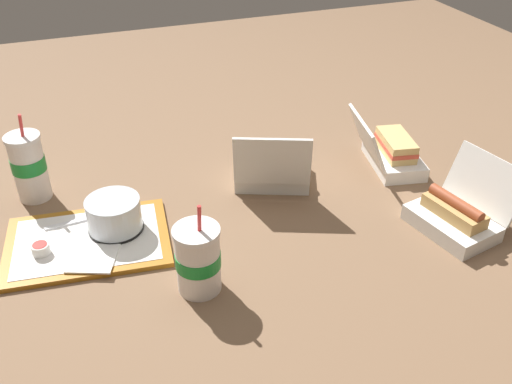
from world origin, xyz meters
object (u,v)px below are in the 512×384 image
(ketchup_cup, at_px, (41,248))
(plastic_fork, at_px, (68,223))
(clamshell_hotdog_back, at_px, (272,169))
(clamshell_hotdog_corner, at_px, (456,215))
(food_tray, at_px, (88,241))
(cake_container, at_px, (114,215))
(soda_cup_corner, at_px, (29,166))
(clamshell_sandwich_right, at_px, (391,152))
(soda_cup_right, at_px, (198,259))

(ketchup_cup, relative_size, plastic_fork, 0.36)
(plastic_fork, relative_size, clamshell_hotdog_back, 0.44)
(clamshell_hotdog_corner, bearing_deg, clamshell_hotdog_back, 134.43)
(food_tray, distance_m, cake_container, 0.08)
(ketchup_cup, xyz_separation_m, clamshell_hotdog_back, (0.60, 0.12, 0.01))
(food_tray, relative_size, clamshell_hotdog_corner, 1.72)
(soda_cup_corner, bearing_deg, clamshell_sandwich_right, -10.49)
(soda_cup_corner, distance_m, soda_cup_right, 0.57)
(ketchup_cup, bearing_deg, clamshell_sandwich_right, 5.35)
(plastic_fork, distance_m, soda_cup_right, 0.39)
(food_tray, bearing_deg, soda_cup_corner, 113.00)
(clamshell_hotdog_back, height_order, soda_cup_right, soda_cup_right)
(plastic_fork, relative_size, soda_cup_corner, 0.46)
(clamshell_sandwich_right, bearing_deg, clamshell_hotdog_back, 175.06)
(clamshell_hotdog_corner, relative_size, soda_cup_right, 1.09)
(soda_cup_corner, bearing_deg, cake_container, -52.80)
(clamshell_hotdog_corner, bearing_deg, clamshell_sandwich_right, 87.76)
(cake_container, bearing_deg, clamshell_hotdog_back, 11.10)
(cake_container, relative_size, soda_cup_right, 0.61)
(cake_container, height_order, ketchup_cup, cake_container)
(food_tray, bearing_deg, plastic_fork, 115.47)
(ketchup_cup, bearing_deg, clamshell_hotdog_back, 11.20)
(ketchup_cup, xyz_separation_m, plastic_fork, (0.07, 0.09, -0.01))
(cake_container, relative_size, soda_cup_corner, 0.54)
(food_tray, xyz_separation_m, ketchup_cup, (-0.10, -0.02, 0.02))
(cake_container, xyz_separation_m, soda_cup_right, (0.14, -0.25, 0.03))
(clamshell_hotdog_corner, height_order, soda_cup_right, soda_cup_right)
(ketchup_cup, xyz_separation_m, clamshell_sandwich_right, (0.95, 0.09, 0.02))
(plastic_fork, relative_size, clamshell_sandwich_right, 0.46)
(cake_container, distance_m, plastic_fork, 0.13)
(soda_cup_corner, bearing_deg, ketchup_cup, -89.14)
(plastic_fork, xyz_separation_m, clamshell_sandwich_right, (0.88, -0.00, 0.03))
(soda_cup_right, bearing_deg, ketchup_cup, 145.11)
(clamshell_hotdog_corner, bearing_deg, ketchup_cup, 166.58)
(clamshell_sandwich_right, bearing_deg, soda_cup_corner, 169.51)
(ketchup_cup, distance_m, plastic_fork, 0.11)
(ketchup_cup, relative_size, clamshell_hotdog_corner, 0.17)
(clamshell_hotdog_corner, bearing_deg, soda_cup_corner, 152.55)
(ketchup_cup, bearing_deg, soda_cup_corner, 90.86)
(cake_container, xyz_separation_m, soda_cup_corner, (-0.17, 0.23, 0.04))
(clamshell_hotdog_back, bearing_deg, clamshell_hotdog_corner, -45.57)
(cake_container, relative_size, clamshell_sandwich_right, 0.55)
(ketchup_cup, relative_size, soda_cup_corner, 0.17)
(cake_container, bearing_deg, clamshell_hotdog_corner, -18.63)
(food_tray, relative_size, soda_cup_right, 1.87)
(soda_cup_corner, xyz_separation_m, soda_cup_right, (0.31, -0.48, -0.02))
(food_tray, distance_m, clamshell_hotdog_corner, 0.87)
(clamshell_hotdog_back, xyz_separation_m, soda_cup_right, (-0.29, -0.33, 0.04))
(clamshell_sandwich_right, xyz_separation_m, soda_cup_right, (-0.64, -0.30, 0.03))
(cake_container, bearing_deg, ketchup_cup, -168.55)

